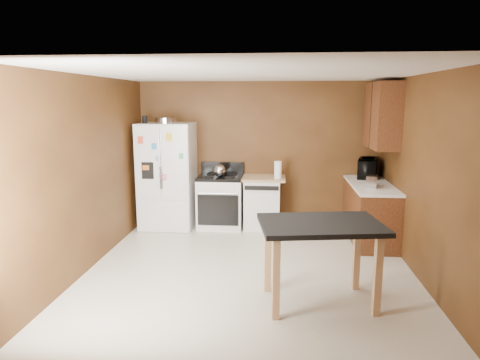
# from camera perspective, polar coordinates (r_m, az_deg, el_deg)

# --- Properties ---
(floor) EXTENTS (4.50, 4.50, 0.00)m
(floor) POSITION_cam_1_polar(r_m,az_deg,el_deg) (5.68, 1.30, -12.01)
(floor) COLOR beige
(floor) RESTS_ON ground
(ceiling) EXTENTS (4.50, 4.50, 0.00)m
(ceiling) POSITION_cam_1_polar(r_m,az_deg,el_deg) (5.25, 1.42, 14.05)
(ceiling) COLOR white
(ceiling) RESTS_ON ground
(wall_back) EXTENTS (4.20, 0.00, 4.20)m
(wall_back) POSITION_cam_1_polar(r_m,az_deg,el_deg) (7.55, 2.51, 3.52)
(wall_back) COLOR #593717
(wall_back) RESTS_ON ground
(wall_front) EXTENTS (4.20, 0.00, 4.20)m
(wall_front) POSITION_cam_1_polar(r_m,az_deg,el_deg) (3.14, -1.44, -6.77)
(wall_front) COLOR #593717
(wall_front) RESTS_ON ground
(wall_left) EXTENTS (0.00, 4.50, 4.50)m
(wall_left) POSITION_cam_1_polar(r_m,az_deg,el_deg) (5.85, -19.63, 0.80)
(wall_left) COLOR #593717
(wall_left) RESTS_ON ground
(wall_right) EXTENTS (0.00, 4.50, 4.50)m
(wall_right) POSITION_cam_1_polar(r_m,az_deg,el_deg) (5.59, 23.35, 0.11)
(wall_right) COLOR #593717
(wall_right) RESTS_ON ground
(roasting_pan) EXTENTS (0.37, 0.37, 0.09)m
(roasting_pan) POSITION_cam_1_polar(r_m,az_deg,el_deg) (7.31, -9.83, 7.83)
(roasting_pan) COLOR silver
(roasting_pan) RESTS_ON refrigerator
(pen_cup) EXTENTS (0.08, 0.08, 0.12)m
(pen_cup) POSITION_cam_1_polar(r_m,az_deg,el_deg) (7.38, -12.58, 7.88)
(pen_cup) COLOR black
(pen_cup) RESTS_ON refrigerator
(kettle) EXTENTS (0.21, 0.21, 0.21)m
(kettle) POSITION_cam_1_polar(r_m,az_deg,el_deg) (7.23, -2.74, 1.24)
(kettle) COLOR silver
(kettle) RESTS_ON gas_range
(paper_towel) EXTENTS (0.14, 0.14, 0.29)m
(paper_towel) POSITION_cam_1_polar(r_m,az_deg,el_deg) (7.16, 5.08, 1.36)
(paper_towel) COLOR white
(paper_towel) RESTS_ON dishwasher
(green_canister) EXTENTS (0.12, 0.12, 0.12)m
(green_canister) POSITION_cam_1_polar(r_m,az_deg,el_deg) (7.36, 5.00, 0.93)
(green_canister) COLOR green
(green_canister) RESTS_ON dishwasher
(toaster) EXTENTS (0.21, 0.27, 0.18)m
(toaster) POSITION_cam_1_polar(r_m,az_deg,el_deg) (6.68, 17.15, -0.16)
(toaster) COLOR silver
(toaster) RESTS_ON right_cabinets
(microwave) EXTENTS (0.49, 0.62, 0.30)m
(microwave) POSITION_cam_1_polar(r_m,az_deg,el_deg) (7.46, 16.66, 1.44)
(microwave) COLOR black
(microwave) RESTS_ON right_cabinets
(refrigerator) EXTENTS (0.90, 0.80, 1.80)m
(refrigerator) POSITION_cam_1_polar(r_m,az_deg,el_deg) (7.46, -9.64, 0.57)
(refrigerator) COLOR white
(refrigerator) RESTS_ON ground
(gas_range) EXTENTS (0.76, 0.68, 1.10)m
(gas_range) POSITION_cam_1_polar(r_m,az_deg,el_deg) (7.43, -2.60, -2.78)
(gas_range) COLOR white
(gas_range) RESTS_ON ground
(dishwasher) EXTENTS (0.78, 0.63, 0.89)m
(dishwasher) POSITION_cam_1_polar(r_m,az_deg,el_deg) (7.39, 2.97, -2.93)
(dishwasher) COLOR white
(dishwasher) RESTS_ON ground
(right_cabinets) EXTENTS (0.63, 1.58, 2.45)m
(right_cabinets) POSITION_cam_1_polar(r_m,az_deg,el_deg) (6.99, 17.40, -0.38)
(right_cabinets) COLOR brown
(right_cabinets) RESTS_ON ground
(island) EXTENTS (1.39, 1.04, 0.91)m
(island) POSITION_cam_1_polar(r_m,az_deg,el_deg) (4.67, 10.67, -7.19)
(island) COLOR black
(island) RESTS_ON ground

